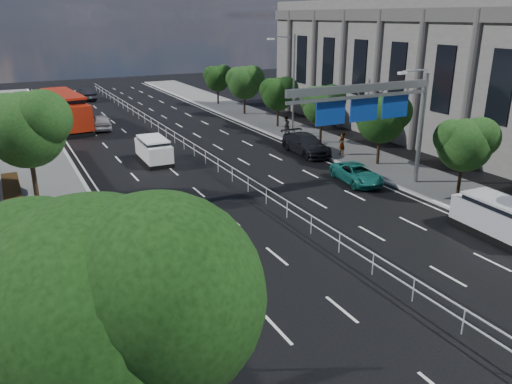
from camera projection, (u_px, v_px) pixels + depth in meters
ground at (398, 292)px, 20.18m from camera, size 160.00×160.00×0.00m
sidewalk_near at (109, 380)px, 15.18m from camera, size 5.00×140.00×0.14m
kerb_near at (187, 356)px, 16.27m from camera, size 0.25×140.00×0.15m
median_fence at (197, 152)px, 38.84m from camera, size 0.05×85.00×1.02m
hedge_near at (31, 307)px, 18.49m from camera, size 1.00×36.00×0.44m
toilet_sign at (119, 294)px, 14.46m from camera, size 1.62×0.18×4.34m
overhead_gantry at (376, 104)px, 29.64m from camera, size 10.24×0.38×7.45m
streetlight_far at (291, 78)px, 44.75m from camera, size 2.78×2.40×9.00m
civic_hall at (434, 64)px, 46.76m from camera, size 14.40×36.00×14.35m
near_tree_big at (100, 313)px, 9.38m from camera, size 5.72×5.33×7.71m
near_tree_back at (27, 126)px, 28.52m from camera, size 4.84×4.51×6.69m
far_tree_c at (466, 142)px, 29.74m from camera, size 3.52×3.28×4.94m
far_tree_d at (382, 116)px, 35.94m from camera, size 3.85×3.59×5.34m
far_tree_e at (323, 103)px, 42.26m from camera, size 3.63×3.38×5.13m
far_tree_f at (279, 92)px, 48.56m from camera, size 3.52×3.28×5.02m
far_tree_g at (245, 81)px, 54.75m from camera, size 3.96×3.69×5.45m
far_tree_h at (218, 77)px, 61.14m from camera, size 3.41×3.18×4.91m
white_minivan at (154, 150)px, 37.71m from camera, size 1.94×4.35×1.88m
red_bus at (64, 109)px, 49.34m from camera, size 3.70×11.67×3.43m
near_car_silver at (102, 122)px, 48.68m from camera, size 2.27×4.49×1.47m
near_car_dark at (85, 94)px, 65.52m from camera, size 2.27×4.92×1.56m
silver_minivan at (498, 218)px, 25.13m from camera, size 2.21×4.70×1.91m
parked_car_teal at (357, 174)px, 33.19m from camera, size 2.59×4.64×1.23m
parked_car_dark at (306, 144)px, 40.09m from camera, size 2.47×5.52×1.57m
pedestrian_a at (342, 143)px, 39.27m from camera, size 0.75×0.61×1.78m
pedestrian_b at (286, 126)px, 45.12m from camera, size 0.94×0.75×1.89m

